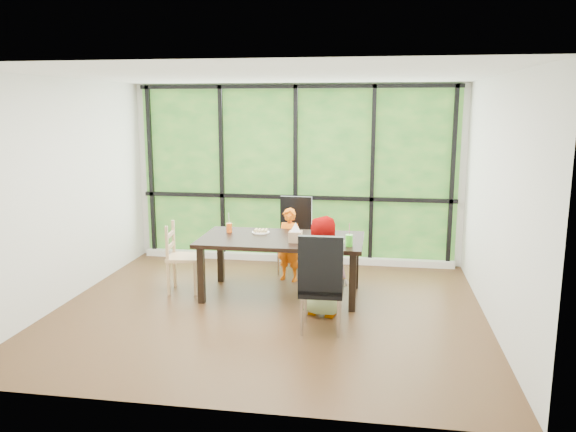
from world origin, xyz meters
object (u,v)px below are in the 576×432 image
object	(u,v)px
chair_end_beech	(184,257)
green_cup	(349,241)
dining_table	(281,267)
child_older	(324,266)
chair_window_leather	(294,236)
orange_cup	(229,228)
child_toddler	(289,245)
plate_near	(323,244)
plate_far	(261,232)
chair_interior_leather	(322,282)
tissue_box	(295,237)

from	to	relation	value
chair_end_beech	green_cup	distance (m)	2.18
dining_table	child_older	size ratio (longest dim) A/B	1.75
chair_window_leather	chair_end_beech	xyz separation A→B (m)	(-1.28, -1.05, -0.09)
chair_window_leather	orange_cup	xyz separation A→B (m)	(-0.73, -0.82, 0.27)
child_toddler	orange_cup	bearing A→B (deg)	-131.73
orange_cup	green_cup	distance (m)	1.66
child_older	plate_near	world-z (taller)	child_older
chair_window_leather	child_older	size ratio (longest dim) A/B	0.93
chair_window_leather	child_toddler	xyz separation A→B (m)	(-0.01, -0.38, -0.04)
green_cup	plate_far	bearing A→B (deg)	155.68
green_cup	orange_cup	bearing A→B (deg)	162.33
dining_table	child_older	distance (m)	0.87
child_older	chair_end_beech	bearing A→B (deg)	-1.15
chair_window_leather	green_cup	xyz separation A→B (m)	(0.85, -1.32, 0.28)
chair_interior_leather	tissue_box	world-z (taller)	chair_interior_leather
green_cup	child_older	bearing A→B (deg)	-130.87
chair_window_leather	green_cup	size ratio (longest dim) A/B	7.85
chair_end_beech	orange_cup	world-z (taller)	chair_end_beech
chair_window_leather	chair_interior_leather	world-z (taller)	same
chair_window_leather	child_older	distance (m)	1.73
child_toddler	child_older	world-z (taller)	child_older
plate_far	orange_cup	size ratio (longest dim) A/B	1.92
child_older	green_cup	size ratio (longest dim) A/B	8.42
tissue_box	plate_far	bearing A→B (deg)	141.29
chair_end_beech	plate_near	xyz separation A→B (m)	(1.81, -0.22, 0.31)
orange_cup	child_toddler	bearing A→B (deg)	30.95
plate_far	plate_near	distance (m)	0.98
chair_window_leather	child_older	xyz separation A→B (m)	(0.59, -1.62, 0.04)
child_older	tissue_box	size ratio (longest dim) A/B	7.58
child_older	orange_cup	size ratio (longest dim) A/B	9.70
chair_interior_leather	orange_cup	bearing A→B (deg)	-44.35
child_toddler	orange_cup	xyz separation A→B (m)	(-0.73, -0.44, 0.31)
chair_window_leather	plate_near	xyz separation A→B (m)	(0.54, -1.28, 0.22)
green_cup	dining_table	bearing A→B (deg)	160.78
child_older	orange_cup	world-z (taller)	child_older
chair_end_beech	tissue_box	xyz separation A→B (m)	(1.48, -0.16, 0.37)
chair_window_leather	chair_interior_leather	bearing A→B (deg)	-72.35
chair_interior_leather	chair_end_beech	xyz separation A→B (m)	(-1.89, 1.02, -0.09)
child_toddler	green_cup	world-z (taller)	child_toddler
plate_near	green_cup	xyz separation A→B (m)	(0.32, -0.05, 0.06)
chair_window_leather	plate_far	size ratio (longest dim) A/B	4.71
orange_cup	chair_interior_leather	bearing A→B (deg)	-43.15
child_older	plate_far	distance (m)	1.24
plate_far	orange_cup	world-z (taller)	orange_cup
child_toddler	chair_interior_leather	bearing A→B (deg)	-52.73
plate_far	tissue_box	world-z (taller)	tissue_box
child_older	tissue_box	world-z (taller)	child_older
chair_interior_leather	green_cup	world-z (taller)	chair_interior_leather
dining_table	chair_window_leather	world-z (taller)	chair_window_leather
chair_end_beech	plate_near	world-z (taller)	chair_end_beech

